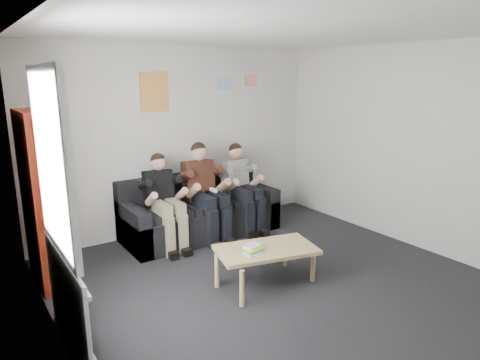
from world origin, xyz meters
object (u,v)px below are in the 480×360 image
Objects in this scene: bookshelf at (43,199)px; person_left at (165,202)px; coffee_table at (266,252)px; sofa at (199,214)px; person_middle at (206,192)px; person_right at (242,188)px.

bookshelf is 1.54m from person_left.
coffee_table is at bearing -38.18° from bookshelf.
sofa is 0.42m from person_middle.
bookshelf is at bearing 143.54° from coffee_table.
person_left is at bearing 106.33° from coffee_table.
person_middle is at bearing 84.36° from coffee_table.
person_left reaches higher than coffee_table.
coffee_table is at bearing -120.95° from person_right.
person_left is (-0.47, 1.59, 0.26)m from coffee_table.
sofa is 1.80m from coffee_table.
person_middle is (2.12, 0.13, -0.29)m from bookshelf.
sofa is at bearing 22.14° from person_left.
person_left is (1.50, 0.14, -0.32)m from bookshelf.
sofa is 0.73m from person_left.
bookshelf is at bearing -170.22° from person_left.
coffee_table is 0.79× the size of person_middle.
sofa is 0.74m from person_right.
sofa is 1.72× the size of person_right.
person_middle reaches higher than sofa.
person_middle is at bearing 175.57° from person_right.
bookshelf is 2.51m from coffee_table.
coffee_table is (1.96, -1.45, -0.58)m from bookshelf.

